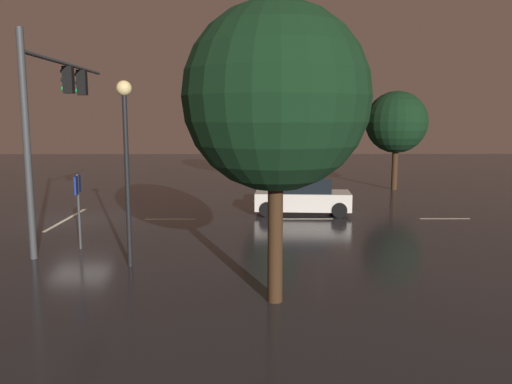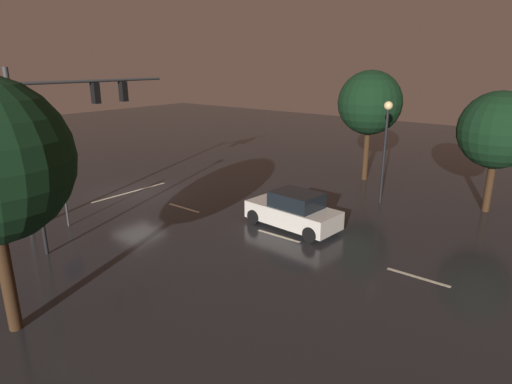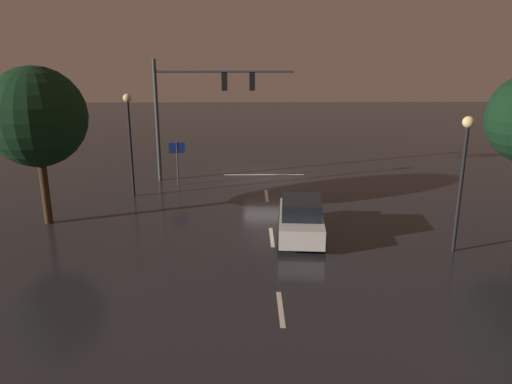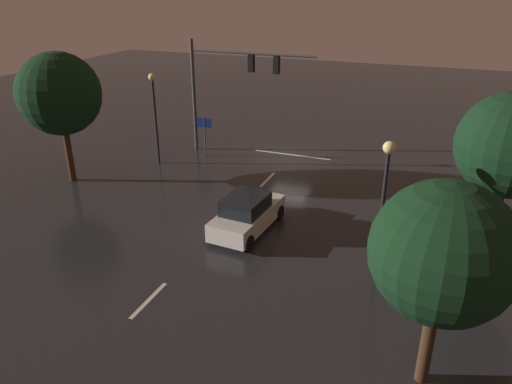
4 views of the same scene
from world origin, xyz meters
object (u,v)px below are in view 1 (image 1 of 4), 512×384
Objects in this scene: tree_left_far at (396,122)px; tree_left_near at (272,111)px; route_sign at (78,195)px; tree_right_near at (276,98)px; street_lamp_left_kerb at (323,129)px; street_lamp_right_kerb at (126,139)px; traffic_signal_assembly at (55,103)px; car_approaching at (304,197)px.

tree_left_near is at bearing -104.39° from tree_left_far.
route_sign is 0.36× the size of tree_right_near.
route_sign is (12.15, -9.84, -1.88)m from street_lamp_left_kerb.
route_sign is at bearing -134.08° from street_lamp_right_kerb.
tree_left_near is at bearing 156.18° from route_sign.
tree_left_near is 7.73m from tree_left_far.
tree_left_far is at bearing 75.61° from tree_left_near.
tree_right_near is (17.23, -3.50, 1.13)m from street_lamp_left_kerb.
traffic_signal_assembly is 9.76m from tree_right_near.
traffic_signal_assembly is 16.93m from tree_left_near.
street_lamp_left_kerb is (-5.89, 1.65, 2.92)m from car_approaching.
tree_left_near reaches higher than route_sign.
street_lamp_right_kerb is at bearing 43.92° from traffic_signal_assembly.
tree_left_near is at bearing 177.92° from tree_right_near.
tree_left_far is at bearing 129.56° from traffic_signal_assembly.
traffic_signal_assembly is 3.49m from route_sign.
street_lamp_right_kerb is at bearing 45.92° from route_sign.
traffic_signal_assembly is 11.29m from car_approaching.
tree_right_near is at bearing -2.08° from tree_left_near.
traffic_signal_assembly is at bearing -28.89° from tree_left_near.
car_approaching is 10.68m from tree_left_near.
traffic_signal_assembly is at bearing -136.08° from street_lamp_right_kerb.
street_lamp_right_kerb is (8.35, -6.02, 2.97)m from car_approaching.
traffic_signal_assembly is 1.18× the size of tree_left_near.
traffic_signal_assembly reaches higher than tree_left_far.
street_lamp_right_kerb is 0.77× the size of tree_right_near.
route_sign is 20.44m from tree_left_far.
tree_right_near is (2.99, 4.17, 1.08)m from street_lamp_right_kerb.
car_approaching is 6.78m from street_lamp_left_kerb.
tree_left_far reaches higher than route_sign.
traffic_signal_assembly is at bearing -130.59° from tree_right_near.
route_sign is 8.66m from tree_right_near.
tree_left_far is (-12.91, 15.63, -0.81)m from traffic_signal_assembly.
tree_left_near reaches higher than street_lamp_left_kerb.
car_approaching is at bearing 118.30° from traffic_signal_assembly.
route_sign is at bearing -38.99° from street_lamp_left_kerb.
traffic_signal_assembly is 1.47× the size of street_lamp_right_kerb.
tree_left_far is at bearing 134.25° from route_sign.
tree_right_near is (11.33, -1.85, 4.04)m from car_approaching.
tree_right_near is 1.18× the size of tree_left_far.
tree_left_far reaches higher than car_approaching.
street_lamp_right_kerb is 2.14× the size of route_sign.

